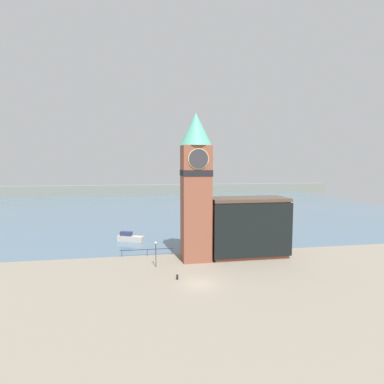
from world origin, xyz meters
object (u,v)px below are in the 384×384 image
Objects in this scene: clock_tower at (196,183)px; lamp_post at (156,249)px; pier_building at (248,227)px; mooring_bollard_near at (177,277)px; boat_near at (130,238)px.

clock_tower is 6.06× the size of lamp_post.
pier_building reaches higher than mooring_bollard_near.
pier_building is 15.48m from lamp_post.
boat_near is (-19.43, 12.75, -4.11)m from pier_building.
boat_near is at bearing 108.27° from mooring_bollard_near.
clock_tower reaches higher than pier_building.
boat_near is at bearing 129.43° from clock_tower.
clock_tower is 11.30m from pier_building.
mooring_bollard_near is at bearing -147.00° from pier_building.
boat_near reaches higher than mooring_bollard_near.
clock_tower is 11.61m from lamp_post.
pier_building is 2.37× the size of boat_near.
mooring_bollard_near is 6.29m from lamp_post.
pier_building is at bearing -9.30° from boat_near.
pier_building is 23.60m from boat_near.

